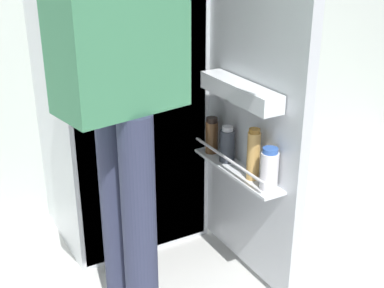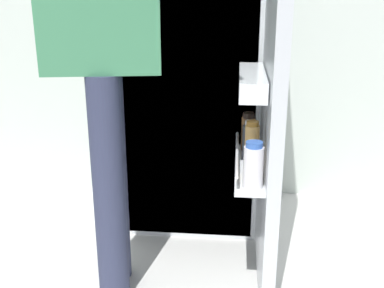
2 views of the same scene
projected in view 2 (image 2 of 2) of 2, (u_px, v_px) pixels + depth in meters
name	position (u px, v px, depth m)	size (l,w,h in m)	color
ground_plane	(182.00, 265.00, 2.11)	(5.51, 5.51, 0.00)	silver
refrigerator	(198.00, 56.00, 2.29)	(0.70, 1.21, 1.72)	silver
person	(104.00, 16.00, 1.63)	(0.64, 0.69, 1.79)	#2D334C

